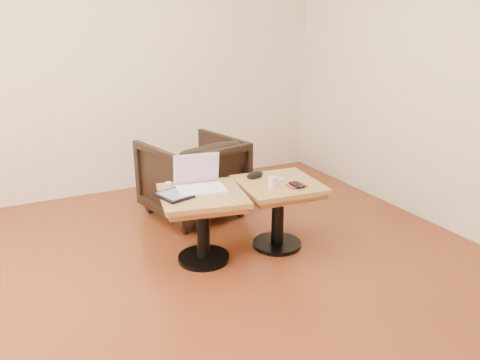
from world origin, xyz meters
name	(u,v)px	position (x,y,z in m)	size (l,w,h in m)	color
room_shell	(197,86)	(0.00, 0.00, 1.35)	(4.52, 4.52, 2.71)	maroon
side_table_left	(202,210)	(0.18, 0.43, 0.40)	(0.69, 0.69, 0.53)	black
side_table_right	(278,199)	(0.79, 0.38, 0.40)	(0.64, 0.64, 0.53)	black
laptop	(200,182)	(0.20, 0.51, 0.58)	(0.38, 0.33, 0.24)	white
tablet	(174,195)	(-0.02, 0.45, 0.54)	(0.25, 0.29, 0.02)	black
charging_adapter	(169,184)	(0.03, 0.70, 0.54)	(0.04, 0.04, 0.02)	white
glasses_case	(255,175)	(0.68, 0.55, 0.56)	(0.16, 0.07, 0.05)	black
striped_cup	(273,182)	(0.70, 0.30, 0.58)	(0.07, 0.07, 0.08)	pink
earbuds_tangle	(280,179)	(0.83, 0.43, 0.54)	(0.08, 0.06, 0.02)	white
phone_on_sleeve	(297,185)	(0.86, 0.24, 0.54)	(0.15, 0.13, 0.02)	maroon
armchair	(193,177)	(0.44, 1.28, 0.36)	(0.76, 0.79, 0.71)	black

